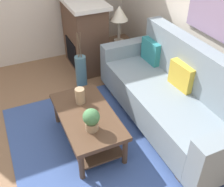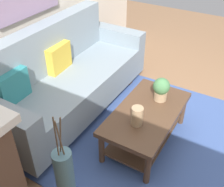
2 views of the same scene
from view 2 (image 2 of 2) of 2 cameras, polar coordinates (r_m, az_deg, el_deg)
name	(u,v)px [view 2 (image 2 of 2)]	position (r m, az deg, el deg)	size (l,w,h in m)	color
ground_plane	(176,147)	(3.13, 13.14, -10.81)	(8.81, 8.81, 0.00)	#8C6647
area_rug	(135,131)	(3.24, 4.80, -7.70)	(2.25, 2.13, 0.01)	#3D5693
couch	(69,78)	(3.38, -8.96, 3.17)	(2.28, 0.84, 1.08)	gray
throw_pillow_teal	(13,87)	(2.91, -19.99, 1.34)	(0.36, 0.12, 0.32)	teal
throw_pillow_mustard	(59,58)	(3.33, -11.06, 7.36)	(0.36, 0.12, 0.32)	gold
coffee_table	(146,120)	(2.92, 7.12, -5.40)	(1.10, 0.60, 0.43)	#513826
tabletop_vase	(137,116)	(2.62, 5.25, -4.71)	(0.11, 0.11, 0.20)	tan
potted_plant_tabletop	(161,89)	(2.95, 10.21, 1.02)	(0.18, 0.18, 0.26)	tan
floor_vase	(65,178)	(2.44, -9.73, -16.99)	(0.16, 0.16, 0.60)	slate
floor_vase_branch_a	(60,135)	(2.09, -10.70, -8.54)	(0.01, 0.01, 0.36)	brown
floor_vase_branch_b	(56,137)	(2.08, -11.60, -8.84)	(0.01, 0.01, 0.36)	brown
floor_vase_branch_c	(60,139)	(2.07, -10.85, -9.20)	(0.01, 0.01, 0.36)	brown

